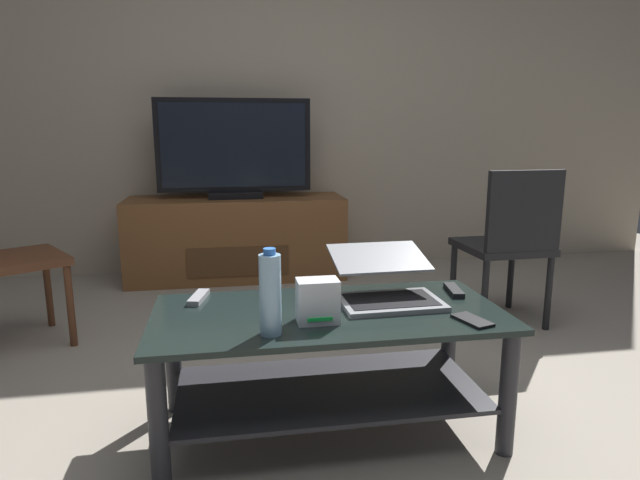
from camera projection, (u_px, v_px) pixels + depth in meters
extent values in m
plane|color=#9E9384|center=(354.00, 430.00, 1.98)|extent=(7.68, 7.68, 0.00)
cube|color=#B2A38C|center=(280.00, 87.00, 4.10)|extent=(6.40, 0.12, 2.80)
cube|color=black|center=(329.00, 314.00, 1.89)|extent=(1.23, 0.59, 0.02)
cube|color=#2D2D33|center=(328.00, 389.00, 1.95)|extent=(1.08, 0.52, 0.02)
cylinder|color=#2D2D33|center=(158.00, 425.00, 1.60)|extent=(0.06, 0.06, 0.44)
cylinder|color=#2D2D33|center=(508.00, 394.00, 1.79)|extent=(0.06, 0.06, 0.44)
cylinder|color=#2D2D33|center=(173.00, 357.00, 2.08)|extent=(0.06, 0.06, 0.44)
cylinder|color=#2D2D33|center=(449.00, 338.00, 2.27)|extent=(0.06, 0.06, 0.44)
cube|color=brown|center=(237.00, 238.00, 3.96)|extent=(1.56, 0.50, 0.59)
cube|color=#55351C|center=(238.00, 262.00, 3.74)|extent=(0.70, 0.01, 0.21)
cube|color=black|center=(236.00, 195.00, 3.87)|extent=(0.38, 0.20, 0.05)
cube|color=black|center=(234.00, 145.00, 3.80)|extent=(1.09, 0.04, 0.65)
cube|color=black|center=(234.00, 145.00, 3.78)|extent=(1.01, 0.01, 0.59)
cube|color=black|center=(501.00, 247.00, 3.02)|extent=(0.45, 0.45, 0.04)
cube|color=black|center=(524.00, 213.00, 2.79)|extent=(0.42, 0.05, 0.44)
cylinder|color=black|center=(511.00, 275.00, 3.29)|extent=(0.04, 0.04, 0.41)
cylinder|color=black|center=(453.00, 278.00, 3.21)|extent=(0.04, 0.04, 0.41)
cylinder|color=black|center=(548.00, 293.00, 2.92)|extent=(0.04, 0.04, 0.41)
cylinder|color=black|center=(484.00, 298.00, 2.85)|extent=(0.04, 0.04, 0.41)
cube|color=#59331E|center=(14.00, 260.00, 2.67)|extent=(0.61, 0.61, 0.04)
cylinder|color=#59331E|center=(70.00, 306.00, 2.70)|extent=(0.04, 0.04, 0.42)
cylinder|color=#59331E|center=(48.00, 289.00, 2.98)|extent=(0.04, 0.04, 0.42)
cube|color=gray|center=(390.00, 302.00, 1.95)|extent=(0.37, 0.26, 0.02)
cube|color=black|center=(390.00, 299.00, 1.95)|extent=(0.32, 0.20, 0.00)
cube|color=gray|center=(378.00, 257.00, 2.08)|extent=(0.37, 0.25, 0.07)
cube|color=teal|center=(379.00, 258.00, 2.07)|extent=(0.33, 0.22, 0.06)
cube|color=silver|center=(318.00, 301.00, 1.77)|extent=(0.14, 0.09, 0.15)
cube|color=#19D84C|center=(320.00, 319.00, 1.73)|extent=(0.08, 0.00, 0.01)
cylinder|color=#99C6E5|center=(270.00, 295.00, 1.65)|extent=(0.07, 0.07, 0.25)
cylinder|color=blue|center=(269.00, 252.00, 1.62)|extent=(0.04, 0.04, 0.02)
cube|color=black|center=(472.00, 320.00, 1.78)|extent=(0.11, 0.15, 0.01)
cube|color=black|center=(454.00, 290.00, 2.09)|extent=(0.07, 0.16, 0.02)
cube|color=#99999E|center=(199.00, 297.00, 2.01)|extent=(0.08, 0.17, 0.02)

